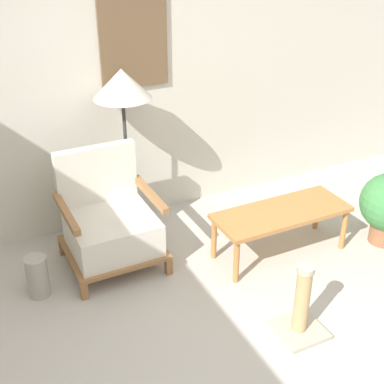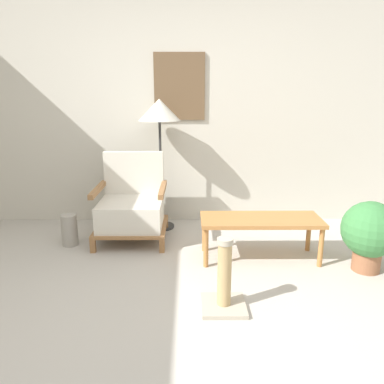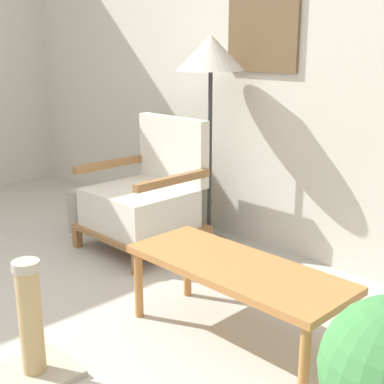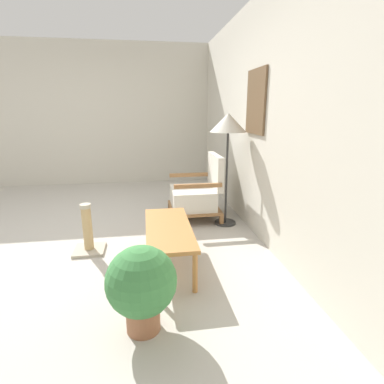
{
  "view_description": "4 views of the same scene",
  "coord_description": "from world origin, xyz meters",
  "px_view_note": "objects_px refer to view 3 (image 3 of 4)",
  "views": [
    {
      "loc": [
        -1.42,
        -1.76,
        2.49
      ],
      "look_at": [
        0.18,
        1.47,
        0.55
      ],
      "focal_mm": 50.0,
      "sensor_mm": 36.0,
      "label": 1
    },
    {
      "loc": [
        0.15,
        -2.05,
        1.49
      ],
      "look_at": [
        0.18,
        1.47,
        0.55
      ],
      "focal_mm": 35.0,
      "sensor_mm": 36.0,
      "label": 2
    },
    {
      "loc": [
        2.28,
        -0.58,
        1.37
      ],
      "look_at": [
        0.18,
        1.47,
        0.55
      ],
      "focal_mm": 50.0,
      "sensor_mm": 36.0,
      "label": 3
    },
    {
      "loc": [
        3.45,
        0.96,
        1.47
      ],
      "look_at": [
        0.18,
        1.47,
        0.55
      ],
      "focal_mm": 28.0,
      "sensor_mm": 36.0,
      "label": 4
    }
  ],
  "objects_px": {
    "vase": "(78,211)",
    "scratching_post": "(32,338)",
    "floor_lamp": "(211,63)",
    "coffee_table": "(236,274)",
    "armchair": "(145,199)"
  },
  "relations": [
    {
      "from": "floor_lamp",
      "to": "scratching_post",
      "type": "relative_size",
      "value": 2.69
    },
    {
      "from": "armchair",
      "to": "floor_lamp",
      "type": "xyz_separation_m",
      "value": [
        0.28,
        0.34,
        0.9
      ]
    },
    {
      "from": "floor_lamp",
      "to": "scratching_post",
      "type": "height_order",
      "value": "floor_lamp"
    },
    {
      "from": "vase",
      "to": "scratching_post",
      "type": "height_order",
      "value": "scratching_post"
    },
    {
      "from": "coffee_table",
      "to": "scratching_post",
      "type": "distance_m",
      "value": 0.93
    },
    {
      "from": "floor_lamp",
      "to": "vase",
      "type": "xyz_separation_m",
      "value": [
        -0.89,
        -0.5,
        -1.09
      ]
    },
    {
      "from": "armchair",
      "to": "floor_lamp",
      "type": "height_order",
      "value": "floor_lamp"
    },
    {
      "from": "floor_lamp",
      "to": "coffee_table",
      "type": "xyz_separation_m",
      "value": [
        0.96,
        -0.82,
        -0.9
      ]
    },
    {
      "from": "floor_lamp",
      "to": "scratching_post",
      "type": "xyz_separation_m",
      "value": [
        0.56,
        -1.65,
        -1.06
      ]
    },
    {
      "from": "coffee_table",
      "to": "vase",
      "type": "bearing_deg",
      "value": 169.99
    },
    {
      "from": "armchair",
      "to": "scratching_post",
      "type": "xyz_separation_m",
      "value": [
        0.84,
        -1.31,
        -0.16
      ]
    },
    {
      "from": "vase",
      "to": "scratching_post",
      "type": "bearing_deg",
      "value": -38.47
    },
    {
      "from": "coffee_table",
      "to": "floor_lamp",
      "type": "bearing_deg",
      "value": 139.38
    },
    {
      "from": "coffee_table",
      "to": "scratching_post",
      "type": "height_order",
      "value": "scratching_post"
    },
    {
      "from": "floor_lamp",
      "to": "coffee_table",
      "type": "relative_size",
      "value": 1.31
    }
  ]
}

